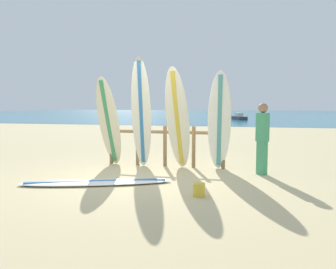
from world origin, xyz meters
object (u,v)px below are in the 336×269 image
Objects in this scene: surfboard_rack at (165,142)px; beachgoer_standing at (262,135)px; surfboard_lying_on_sand at (96,182)px; sand_bucket at (199,190)px; surfboard_leaning_left at (141,114)px; surfboard_leaning_center_left at (178,119)px; surfboard_leaning_center at (219,122)px; surfboard_leaning_far_left at (109,122)px; small_boat_offshore at (239,117)px.

beachgoer_standing reaches higher than surfboard_rack.
surfboard_lying_on_sand is 12.93× the size of sand_bucket.
surfboard_lying_on_sand is at bearing -150.32° from beachgoer_standing.
surfboard_leaning_left reaches higher than surfboard_rack.
surfboard_lying_on_sand is at bearing -109.03° from surfboard_rack.
surfboard_leaning_center is (0.95, 0.13, -0.05)m from surfboard_leaning_center_left.
surfboard_leaning_center is at bearing -0.34° from surfboard_leaning_far_left.
sand_bucket is at bearing -88.36° from small_boat_offshore.
beachgoer_standing is at bearing 64.53° from sand_bucket.
beachgoer_standing is 2.51m from sand_bucket.
surfboard_rack is at bearing 168.04° from beachgoer_standing.
surfboard_leaning_left is 2.83m from beachgoer_standing.
surfboard_leaning_center is at bearing 168.42° from beachgoer_standing.
surfboard_leaning_far_left reaches higher than beachgoer_standing.
surfboard_leaning_center is 1.46× the size of beachgoer_standing.
surfboard_rack reaches higher than small_boat_offshore.
surfboard_rack is at bearing 134.40° from surfboard_leaning_center_left.
surfboard_leaning_center is at bearing -88.07° from small_boat_offshore.
surfboard_lying_on_sand is at bearing 168.89° from sand_bucket.
surfboard_leaning_center is at bearing 88.03° from sand_bucket.
surfboard_leaning_center_left is 1.52× the size of beachgoer_standing.
surfboard_leaning_far_left is at bearing 176.72° from beachgoer_standing.
surfboard_leaning_far_left is at bearing 171.28° from surfboard_leaning_left.
surfboard_leaning_center is 29.29m from small_boat_offshore.
sand_bucket is (2.06, -0.40, 0.08)m from surfboard_lying_on_sand.
surfboard_leaning_center reaches higher than sand_bucket.
surfboard_rack is 13.27× the size of sand_bucket.
surfboard_leaning_center is 3.10m from surfboard_lying_on_sand.
beachgoer_standing is at bearing -1.50° from surfboard_leaning_left.
surfboard_leaning_left reaches higher than beachgoer_standing.
surfboard_leaning_center_left reaches higher than beachgoer_standing.
surfboard_leaning_left is (-0.47, -0.42, 0.70)m from surfboard_rack.
small_boat_offshore is at bearing 86.57° from surfboard_leaning_far_left.
surfboard_leaning_far_left is 1.42× the size of beachgoer_standing.
surfboard_leaning_far_left is 0.76× the size of surfboard_lying_on_sand.
surfboard_leaning_far_left is 3.70m from beachgoer_standing.
surfboard_leaning_far_left is 3.70m from sand_bucket.
surfboard_leaning_far_left is 0.93× the size of surfboard_leaning_center_left.
small_boat_offshore reaches higher than surfboard_lying_on_sand.
surfboard_leaning_center_left is at bearing -0.23° from surfboard_leaning_left.
surfboard_leaning_far_left reaches higher than surfboard_rack.
surfboard_lying_on_sand is at bearing -122.99° from surfboard_leaning_center_left.
surfboard_rack is 1.03× the size of surfboard_lying_on_sand.
surfboard_leaning_far_left is 0.68× the size of small_boat_offshore.
surfboard_leaning_far_left is at bearing 179.66° from surfboard_leaning_center.
small_boat_offshore is at bearing 93.76° from beachgoer_standing.
surfboard_leaning_center_left is 29.40m from small_boat_offshore.
surfboard_leaning_center reaches higher than surfboard_lying_on_sand.
surfboard_leaning_left is at bearing 178.50° from beachgoer_standing.
sand_bucket is (0.90, -31.62, -0.14)m from small_boat_offshore.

